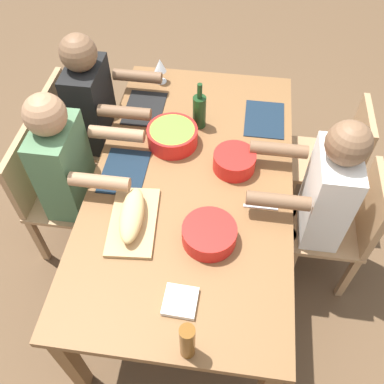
# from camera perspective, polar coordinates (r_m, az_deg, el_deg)

# --- Properties ---
(ground_plane) EXTENTS (8.00, 8.00, 0.00)m
(ground_plane) POSITION_cam_1_polar(r_m,az_deg,el_deg) (2.80, 0.00, -8.08)
(ground_plane) COLOR brown
(dining_table) EXTENTS (1.88, 1.05, 0.74)m
(dining_table) POSITION_cam_1_polar(r_m,az_deg,el_deg) (2.26, 0.00, 0.57)
(dining_table) COLOR brown
(dining_table) RESTS_ON ground_plane
(chair_far_center) EXTENTS (0.40, 0.40, 0.85)m
(chair_far_center) POSITION_cam_1_polar(r_m,az_deg,el_deg) (2.61, -18.71, -0.04)
(chair_far_center) COLOR #A87F56
(chair_far_center) RESTS_ON ground_plane
(diner_far_center) EXTENTS (0.41, 0.53, 1.20)m
(diner_far_center) POSITION_cam_1_polar(r_m,az_deg,el_deg) (2.38, -15.97, 2.72)
(diner_far_center) COLOR #2D2D38
(diner_far_center) RESTS_ON ground_plane
(chair_near_center) EXTENTS (0.40, 0.40, 0.85)m
(chair_near_center) POSITION_cam_1_polar(r_m,az_deg,el_deg) (2.48, 19.78, -4.20)
(chair_near_center) COLOR #A87F56
(chair_near_center) RESTS_ON ground_plane
(diner_near_center) EXTENTS (0.41, 0.53, 1.20)m
(diner_near_center) POSITION_cam_1_polar(r_m,az_deg,el_deg) (2.27, 16.75, -0.69)
(diner_near_center) COLOR #2D2D38
(diner_near_center) RESTS_ON ground_plane
(chair_far_right) EXTENTS (0.40, 0.40, 0.85)m
(chair_far_right) POSITION_cam_1_polar(r_m,az_deg,el_deg) (2.92, -15.35, 7.82)
(chair_far_right) COLOR #A87F56
(chair_far_right) RESTS_ON ground_plane
(diner_far_right) EXTENTS (0.41, 0.53, 1.20)m
(diner_far_right) POSITION_cam_1_polar(r_m,az_deg,el_deg) (2.72, -12.62, 10.86)
(diner_far_right) COLOR #2D2D38
(diner_far_right) RESTS_ON ground_plane
(chair_near_right) EXTENTS (0.40, 0.40, 0.85)m
(chair_near_right) POSITION_cam_1_polar(r_m,az_deg,el_deg) (2.81, 18.92, 4.45)
(chair_near_right) COLOR #A87F56
(chair_near_right) RESTS_ON ground_plane
(serving_bowl_fruit) EXTENTS (0.22, 0.22, 0.10)m
(serving_bowl_fruit) POSITION_cam_1_polar(r_m,az_deg,el_deg) (2.22, 5.78, 4.28)
(serving_bowl_fruit) COLOR red
(serving_bowl_fruit) RESTS_ON dining_table
(serving_bowl_salad) EXTENTS (0.28, 0.28, 0.10)m
(serving_bowl_salad) POSITION_cam_1_polar(r_m,az_deg,el_deg) (2.34, -2.68, 7.72)
(serving_bowl_salad) COLOR red
(serving_bowl_salad) RESTS_ON dining_table
(serving_bowl_pasta) EXTENTS (0.25, 0.25, 0.09)m
(serving_bowl_pasta) POSITION_cam_1_polar(r_m,az_deg,el_deg) (1.93, 2.37, -5.64)
(serving_bowl_pasta) COLOR red
(serving_bowl_pasta) RESTS_ON dining_table
(cutting_board) EXTENTS (0.42, 0.25, 0.02)m
(cutting_board) POSITION_cam_1_polar(r_m,az_deg,el_deg) (2.04, -7.98, -3.98)
(cutting_board) COLOR tan
(cutting_board) RESTS_ON dining_table
(bread_loaf) EXTENTS (0.33, 0.14, 0.09)m
(bread_loaf) POSITION_cam_1_polar(r_m,az_deg,el_deg) (2.00, -8.15, -3.08)
(bread_loaf) COLOR tan
(bread_loaf) RESTS_ON cutting_board
(wine_bottle) EXTENTS (0.08, 0.08, 0.29)m
(wine_bottle) POSITION_cam_1_polar(r_m,az_deg,el_deg) (2.42, 1.01, 10.99)
(wine_bottle) COLOR #193819
(wine_bottle) RESTS_ON dining_table
(beer_bottle) EXTENTS (0.06, 0.06, 0.22)m
(beer_bottle) POSITION_cam_1_polar(r_m,az_deg,el_deg) (1.65, -0.63, -19.64)
(beer_bottle) COLOR brown
(beer_bottle) RESTS_ON dining_table
(wine_glass) EXTENTS (0.08, 0.08, 0.17)m
(wine_glass) POSITION_cam_1_polar(r_m,az_deg,el_deg) (2.75, -4.35, 16.66)
(wine_glass) COLOR silver
(wine_glass) RESTS_ON dining_table
(placemat_far_center) EXTENTS (0.32, 0.23, 0.01)m
(placemat_far_center) POSITION_cam_1_polar(r_m,az_deg,el_deg) (2.26, -9.17, 2.79)
(placemat_far_center) COLOR #142333
(placemat_far_center) RESTS_ON dining_table
(fork_near_center) EXTENTS (0.02, 0.17, 0.01)m
(fork_near_center) POSITION_cam_1_polar(r_m,az_deg,el_deg) (2.11, 9.30, -2.04)
(fork_near_center) COLOR silver
(fork_near_center) RESTS_ON dining_table
(placemat_far_right) EXTENTS (0.32, 0.23, 0.01)m
(placemat_far_right) POSITION_cam_1_polar(r_m,az_deg,el_deg) (2.61, -6.47, 11.24)
(placemat_far_right) COLOR black
(placemat_far_right) RESTS_ON dining_table
(placemat_near_right) EXTENTS (0.32, 0.23, 0.01)m
(placemat_near_right) POSITION_cam_1_polar(r_m,az_deg,el_deg) (2.56, 9.81, 9.72)
(placemat_near_right) COLOR #142333
(placemat_near_right) RESTS_ON dining_table
(napkin_stack) EXTENTS (0.14, 0.14, 0.02)m
(napkin_stack) POSITION_cam_1_polar(r_m,az_deg,el_deg) (1.82, -1.60, -14.62)
(napkin_stack) COLOR white
(napkin_stack) RESTS_ON dining_table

